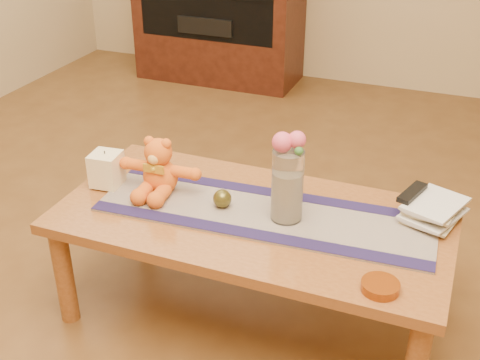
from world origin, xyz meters
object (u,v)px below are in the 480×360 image
at_px(pillar_candle, 106,169).
at_px(book_bottom, 411,209).
at_px(amber_dish, 380,286).
at_px(glass_vase, 287,186).
at_px(bronze_ball, 222,199).
at_px(teddy_bear, 160,166).
at_px(tv_remote, 412,193).

distance_m(pillar_candle, book_bottom, 1.14).
bearing_deg(amber_dish, book_bottom, 87.44).
bearing_deg(amber_dish, pillar_candle, 167.10).
relative_size(glass_vase, amber_dish, 2.26).
relative_size(bronze_ball, book_bottom, 0.30).
bearing_deg(book_bottom, bronze_ball, -146.05).
bearing_deg(book_bottom, glass_vase, -137.50).
bearing_deg(glass_vase, book_bottom, 28.09).
distance_m(teddy_bear, pillar_candle, 0.22).
bearing_deg(amber_dish, bronze_ball, 157.42).
distance_m(teddy_bear, tv_remote, 0.92).
distance_m(teddy_bear, bronze_ball, 0.27).
relative_size(teddy_bear, bronze_ball, 4.54).
bearing_deg(pillar_candle, bronze_ball, 0.71).
bearing_deg(glass_vase, teddy_bear, 178.21).
relative_size(pillar_candle, glass_vase, 0.50).
distance_m(glass_vase, bronze_ball, 0.26).
height_order(teddy_bear, tv_remote, teddy_bear).
bearing_deg(pillar_candle, glass_vase, 1.49).
bearing_deg(bronze_ball, amber_dish, -22.58).
bearing_deg(teddy_bear, book_bottom, 9.27).
relative_size(pillar_candle, amber_dish, 1.12).
xyz_separation_m(bronze_ball, book_bottom, (0.64, 0.23, -0.03)).
relative_size(teddy_bear, pillar_candle, 2.36).
distance_m(glass_vase, book_bottom, 0.47).
relative_size(bronze_ball, tv_remote, 0.42).
bearing_deg(glass_vase, tv_remote, 27.19).
relative_size(glass_vase, tv_remote, 1.62).
bearing_deg(pillar_candle, tv_remote, 11.33).
xyz_separation_m(book_bottom, amber_dish, (-0.02, -0.48, 0.00)).
xyz_separation_m(teddy_bear, glass_vase, (0.50, -0.02, 0.03)).
bearing_deg(tv_remote, bronze_ball, -143.73).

